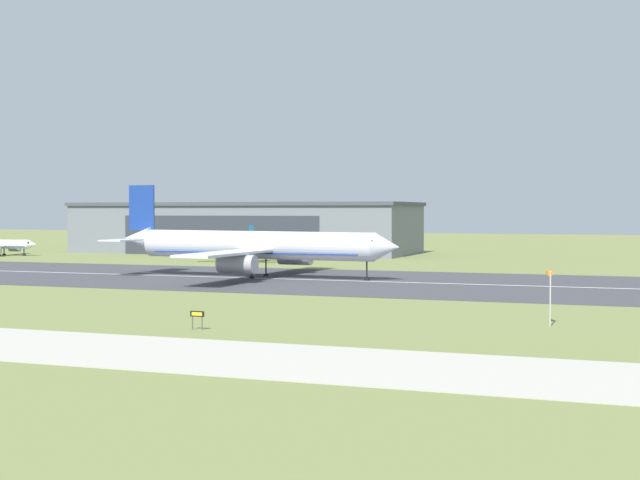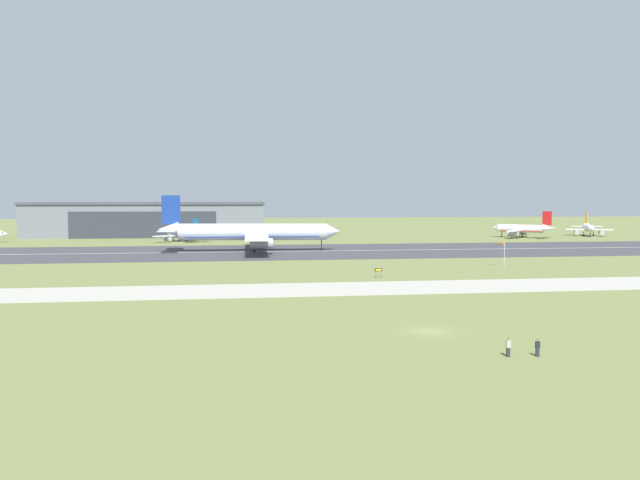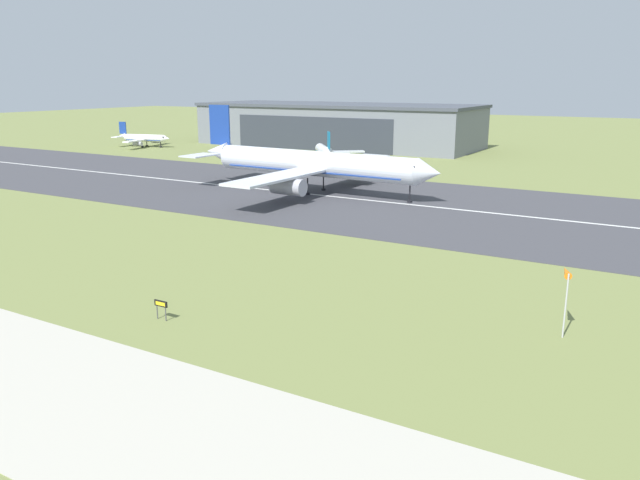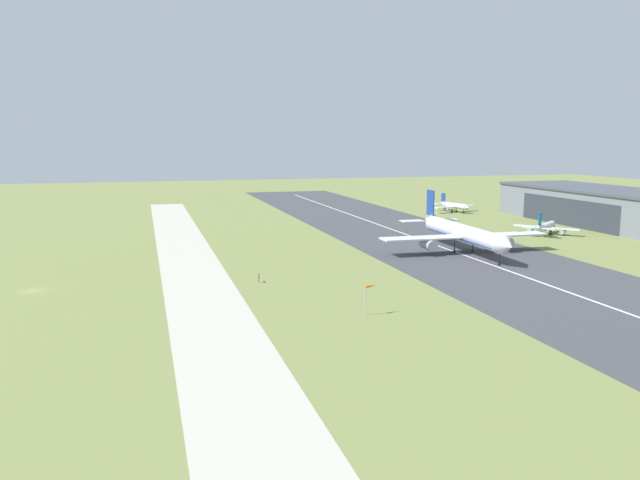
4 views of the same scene
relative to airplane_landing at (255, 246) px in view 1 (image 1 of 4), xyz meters
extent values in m
plane|color=olive|center=(16.76, -55.04, -5.26)|extent=(703.13, 703.13, 0.00)
cube|color=#3D3D42|center=(16.76, -2.08, -5.23)|extent=(463.13, 49.53, 0.06)
cube|color=silver|center=(16.76, -2.08, -5.20)|extent=(416.82, 0.70, 0.01)
cube|color=#B2AD9E|center=(16.76, -74.55, -5.24)|extent=(347.35, 15.02, 0.05)
cube|color=slate|center=(-38.23, 78.72, 0.92)|extent=(88.75, 31.79, 12.37)
cube|color=#424751|center=(-38.23, 78.72, 7.55)|extent=(89.75, 32.79, 0.90)
cube|color=#2D333D|center=(-38.23, 62.77, -0.32)|extent=(53.25, 0.12, 9.90)
cylinder|color=silver|center=(0.36, -0.01, 0.17)|extent=(40.90, 5.50, 4.78)
cone|color=silver|center=(22.83, -0.50, 0.17)|extent=(4.27, 4.71, 4.64)
cone|color=silver|center=(-22.80, 0.50, 1.00)|extent=(5.65, 4.28, 4.18)
cube|color=black|center=(20.55, -0.45, 1.09)|extent=(1.19, 3.95, 0.44)
cube|color=navy|center=(0.36, -0.01, -1.10)|extent=(36.80, 5.18, 0.35)
cube|color=silver|center=(0.89, -13.27, -0.64)|extent=(6.53, 22.00, 0.42)
cylinder|color=#A8A8B2|center=(2.14, -11.54, -2.32)|extent=(6.08, 2.99, 2.89)
cube|color=silver|center=(1.46, 13.22, -0.64)|extent=(6.53, 22.00, 0.42)
cylinder|color=#A8A8B2|center=(2.64, 11.44, -2.32)|extent=(6.08, 2.99, 2.89)
cube|color=navy|center=(-21.97, 0.48, 6.40)|extent=(5.03, 0.39, 7.85)
cube|color=silver|center=(-22.50, -5.35, 0.86)|extent=(4.55, 7.16, 0.24)
cube|color=silver|center=(-22.24, 6.33, 0.86)|extent=(4.55, 7.16, 0.24)
cylinder|color=black|center=(19.55, -0.42, -3.70)|extent=(0.24, 0.24, 3.12)
cylinder|color=black|center=(19.55, -0.42, -5.04)|extent=(0.84, 0.84, 0.44)
cylinder|color=black|center=(0.62, -2.79, -3.70)|extent=(0.24, 0.24, 3.12)
cylinder|color=black|center=(0.62, -2.79, -5.04)|extent=(0.84, 0.84, 0.44)
cylinder|color=black|center=(0.74, 2.76, -3.70)|extent=(0.24, 0.24, 3.12)
cylinder|color=black|center=(0.74, 2.76, -5.04)|extent=(0.84, 0.84, 0.44)
cylinder|color=silver|center=(-22.57, 43.11, -2.67)|extent=(10.51, 12.14, 2.48)
cone|color=silver|center=(-27.57, 49.27, -2.67)|extent=(3.33, 3.30, 2.48)
cone|color=silver|center=(-17.34, 36.67, -2.22)|extent=(3.61, 3.72, 2.23)
cube|color=black|center=(-26.80, 48.32, -2.17)|extent=(2.33, 2.18, 0.44)
cube|color=#146B9E|center=(-22.57, 43.11, -3.35)|extent=(9.56, 11.01, 0.20)
cube|color=silver|center=(-18.07, 47.12, -3.10)|extent=(8.84, 7.77, 0.40)
cylinder|color=#A8A8B2|center=(-18.95, 46.99, -4.12)|extent=(3.23, 3.47, 1.54)
cube|color=silver|center=(-27.42, 39.54, -3.10)|extent=(8.84, 7.77, 0.40)
cylinder|color=#A8A8B2|center=(-27.11, 40.37, -4.12)|extent=(3.23, 3.47, 1.54)
cube|color=#146B9E|center=(-17.63, 37.02, 0.68)|extent=(1.92, 2.27, 4.22)
cube|color=silver|center=(-14.94, 38.68, -2.30)|extent=(4.43, 4.22, 0.24)
cube|color=silver|center=(-19.81, 34.73, -2.30)|extent=(4.43, 4.22, 0.24)
cylinder|color=black|center=(-26.11, 47.47, -4.59)|extent=(0.24, 0.24, 1.36)
cylinder|color=black|center=(-26.11, 47.47, -5.04)|extent=(0.84, 0.84, 0.44)
cylinder|color=black|center=(-21.27, 43.88, -4.59)|extent=(0.24, 0.24, 1.36)
cylinder|color=black|center=(-21.27, 43.88, -5.04)|extent=(0.84, 0.84, 0.44)
cylinder|color=black|center=(-23.59, 42.00, -4.59)|extent=(0.24, 0.24, 1.36)
cylinder|color=black|center=(-23.59, 42.00, -5.04)|extent=(0.84, 0.84, 0.44)
cylinder|color=white|center=(-88.53, 44.43, -2.43)|extent=(13.75, 5.28, 2.22)
cone|color=white|center=(-80.94, 46.22, -2.43)|extent=(2.45, 2.62, 2.22)
cube|color=black|center=(-82.01, 45.97, -1.99)|extent=(1.50, 2.09, 0.44)
cube|color=navy|center=(-88.53, 44.43, -3.04)|extent=(12.40, 4.86, 0.20)
cube|color=white|center=(-89.64, 50.31, -2.82)|extent=(4.36, 9.97, 0.40)
cylinder|color=#A8A8B2|center=(-89.03, 49.65, -3.76)|extent=(3.13, 2.00, 1.38)
cylinder|color=black|center=(-83.08, 45.71, -4.40)|extent=(0.24, 0.24, 1.72)
cylinder|color=black|center=(-83.08, 45.71, -5.04)|extent=(0.84, 0.84, 0.44)
cylinder|color=black|center=(-89.06, 45.68, -4.40)|extent=(0.24, 0.24, 1.72)
cylinder|color=black|center=(-89.06, 45.68, -5.04)|extent=(0.84, 0.84, 0.44)
cylinder|color=#B7B7BC|center=(52.49, -47.97, -2.57)|extent=(0.14, 0.14, 5.39)
cone|color=orange|center=(52.10, -46.63, -0.12)|extent=(1.28, 2.55, 0.60)
cylinder|color=#4C4C51|center=(21.26, -61.55, -4.65)|extent=(0.10, 0.10, 1.23)
cylinder|color=#4C4C51|center=(22.25, -61.55, -4.65)|extent=(0.10, 0.10, 1.23)
cube|color=black|center=(21.75, -61.55, -3.77)|extent=(1.42, 0.12, 0.53)
cube|color=yellow|center=(21.75, -61.62, -3.77)|extent=(1.08, 0.02, 0.32)
camera|label=1|loc=(60.90, -135.33, 5.86)|focal=50.00mm
camera|label=2|loc=(-4.66, -174.18, 9.50)|focal=35.00mm
camera|label=3|loc=(59.29, -98.36, 14.83)|focal=35.00mm
camera|label=4|loc=(153.95, -85.02, 25.59)|focal=35.00mm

